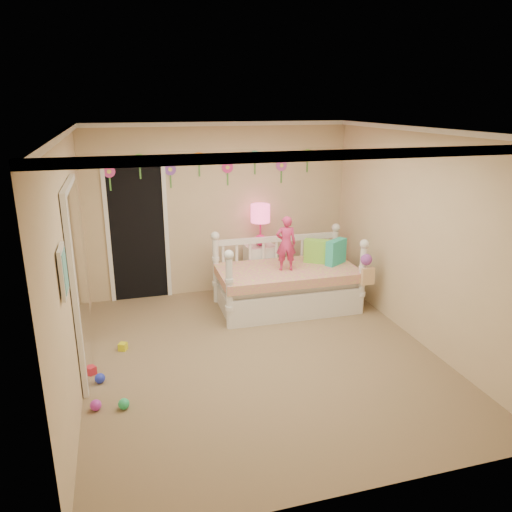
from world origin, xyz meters
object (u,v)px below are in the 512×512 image
object	(u,v)px
table_lamp	(260,219)
child	(286,243)
daybed	(287,272)
nightstand	(260,268)

from	to	relation	value
table_lamp	child	bearing A→B (deg)	-80.24
child	table_lamp	distance (m)	0.83
daybed	nightstand	size ratio (longest dim) A/B	2.67
daybed	child	bearing A→B (deg)	-121.69
daybed	nightstand	bearing A→B (deg)	105.41
daybed	table_lamp	size ratio (longest dim) A/B	3.12
daybed	child	world-z (taller)	child
child	table_lamp	bearing A→B (deg)	-68.21
child	table_lamp	world-z (taller)	table_lamp
nightstand	table_lamp	xyz separation A→B (m)	(0.00, 0.00, 0.80)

